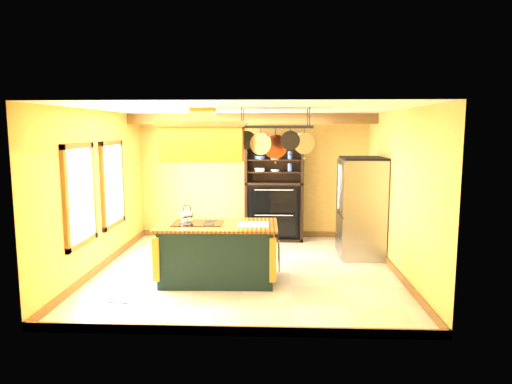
# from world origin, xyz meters

# --- Properties ---
(floor) EXTENTS (5.00, 5.00, 0.00)m
(floor) POSITION_xyz_m (0.00, 0.00, 0.00)
(floor) COLOR beige
(floor) RESTS_ON ground
(ceiling) EXTENTS (5.00, 5.00, 0.00)m
(ceiling) POSITION_xyz_m (0.00, 0.00, 2.70)
(ceiling) COLOR white
(ceiling) RESTS_ON wall_back
(wall_back) EXTENTS (5.00, 0.02, 2.70)m
(wall_back) POSITION_xyz_m (0.00, 2.50, 1.35)
(wall_back) COLOR #E3A853
(wall_back) RESTS_ON floor
(wall_front) EXTENTS (5.00, 0.02, 2.70)m
(wall_front) POSITION_xyz_m (0.00, -2.50, 1.35)
(wall_front) COLOR #E3A853
(wall_front) RESTS_ON floor
(wall_left) EXTENTS (0.02, 5.00, 2.70)m
(wall_left) POSITION_xyz_m (-2.50, 0.00, 1.35)
(wall_left) COLOR #E3A853
(wall_left) RESTS_ON floor
(wall_right) EXTENTS (0.02, 5.00, 2.70)m
(wall_right) POSITION_xyz_m (2.50, 0.00, 1.35)
(wall_right) COLOR #E3A853
(wall_right) RESTS_ON floor
(ceiling_beam) EXTENTS (5.00, 0.15, 0.20)m
(ceiling_beam) POSITION_xyz_m (0.00, 1.70, 2.59)
(ceiling_beam) COLOR brown
(ceiling_beam) RESTS_ON ceiling
(window_near) EXTENTS (0.06, 1.06, 1.56)m
(window_near) POSITION_xyz_m (-2.47, -0.80, 1.40)
(window_near) COLOR brown
(window_near) RESTS_ON wall_left
(window_far) EXTENTS (0.06, 1.06, 1.56)m
(window_far) POSITION_xyz_m (-2.47, 0.60, 1.40)
(window_far) COLOR brown
(window_far) RESTS_ON wall_left
(kitchen_island) EXTENTS (1.90, 1.09, 1.11)m
(kitchen_island) POSITION_xyz_m (-0.42, -0.56, 0.47)
(kitchen_island) COLOR #13282D
(kitchen_island) RESTS_ON floor
(range_hood) EXTENTS (1.31, 0.74, 0.80)m
(range_hood) POSITION_xyz_m (-0.62, -0.56, 2.23)
(range_hood) COLOR gold
(range_hood) RESTS_ON ceiling
(pot_rack) EXTENTS (1.19, 0.55, 0.77)m
(pot_rack) POSITION_xyz_m (0.49, -0.55, 2.31)
(pot_rack) COLOR black
(pot_rack) RESTS_ON ceiling
(refrigerator) EXTENTS (0.79, 0.94, 1.83)m
(refrigerator) POSITION_xyz_m (2.08, 0.98, 0.89)
(refrigerator) COLOR #979BA0
(refrigerator) RESTS_ON floor
(hutch) EXTENTS (1.25, 0.57, 2.20)m
(hutch) POSITION_xyz_m (0.45, 2.26, 0.86)
(hutch) COLOR black
(hutch) RESTS_ON floor
(floor_register) EXTENTS (0.29, 0.14, 0.01)m
(floor_register) POSITION_xyz_m (-1.68, -1.51, 0.01)
(floor_register) COLOR black
(floor_register) RESTS_ON floor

